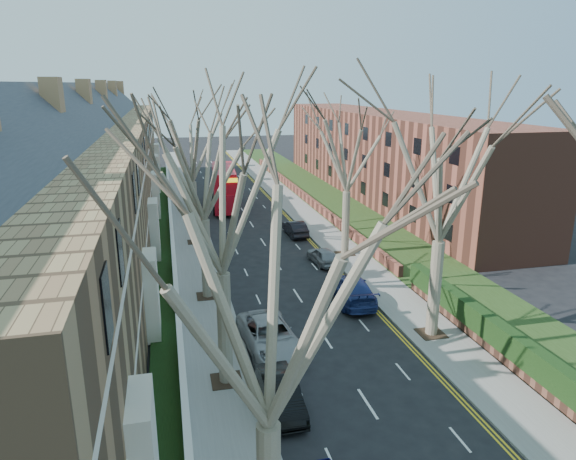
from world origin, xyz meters
TOP-DOWN VIEW (x-y plane):
  - ground at (0.00, 0.00)m, footprint 240.00×240.00m
  - pavement_left at (-6.00, 39.00)m, footprint 3.00×102.00m
  - pavement_right at (6.00, 39.00)m, footprint 3.00×102.00m
  - terrace_left at (-13.65, 31.00)m, footprint 9.70×78.00m
  - flats_right at (17.46, 43.00)m, footprint 13.97×54.00m
  - wall_hedge_right at (7.70, 2.00)m, footprint 0.70×24.00m
  - front_wall_left at (-7.65, 31.00)m, footprint 0.30×78.00m
  - grass_verge_right at (10.50, 39.00)m, footprint 6.00×102.00m
  - tree_left_near at (-5.70, -4.00)m, footprint 9.80×9.80m
  - tree_left_mid at (-5.70, 6.00)m, footprint 10.50×10.50m
  - tree_left_far at (-5.70, 16.00)m, footprint 10.15×10.15m
  - tree_left_dist at (-5.70, 28.00)m, footprint 10.50×10.50m
  - tree_right_mid at (5.70, 8.00)m, footprint 10.50×10.50m
  - tree_right_far at (5.70, 22.00)m, footprint 10.15×10.15m
  - double_decker_bus at (-1.72, 40.70)m, footprint 3.21×10.46m
  - car_left_mid at (-3.70, 3.61)m, footprint 1.48×4.21m
  - car_left_far at (-3.14, 8.59)m, footprint 3.01×5.71m
  - car_right_near at (3.07, 13.40)m, footprint 2.65×5.64m
  - car_right_mid at (3.41, 20.52)m, footprint 1.89×3.90m
  - car_right_far at (3.21, 28.32)m, footprint 1.58×4.18m

SIDE VIEW (x-z plane):
  - ground at x=0.00m, z-range 0.00..0.00m
  - pavement_left at x=-6.00m, z-range 0.00..0.12m
  - pavement_right at x=6.00m, z-range 0.00..0.12m
  - grass_verge_right at x=10.50m, z-range 0.12..0.18m
  - front_wall_left at x=-7.65m, z-range 0.12..1.12m
  - car_right_mid at x=3.41m, z-range 0.00..1.28m
  - car_right_far at x=3.21m, z-range 0.00..1.36m
  - car_left_mid at x=-3.70m, z-range 0.00..1.39m
  - car_left_far at x=-3.14m, z-range 0.00..1.53m
  - car_right_near at x=3.07m, z-range 0.00..1.59m
  - wall_hedge_right at x=7.70m, z-range 0.22..2.02m
  - double_decker_bus at x=-1.72m, z-range -0.04..4.30m
  - flats_right at x=17.46m, z-range -0.02..9.98m
  - terrace_left at x=-13.65m, z-range -1.27..12.33m
  - tree_left_near at x=-5.70m, z-range 2.06..15.79m
  - tree_left_far at x=-5.70m, z-range 2.13..16.35m
  - tree_right_far at x=5.70m, z-range 2.13..16.35m
  - tree_left_mid at x=-5.70m, z-range 2.20..16.91m
  - tree_right_mid at x=5.70m, z-range 2.20..16.91m
  - tree_left_dist at x=-5.70m, z-range 2.20..16.91m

